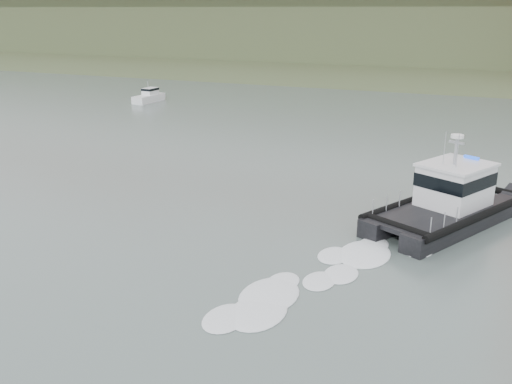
% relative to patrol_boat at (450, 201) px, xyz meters
% --- Properties ---
extents(ground, '(400.00, 400.00, 0.00)m').
position_rel_patrol_boat_xyz_m(ground, '(-8.92, -13.68, -1.45)').
color(ground, '#495753').
rests_on(ground, ground).
extents(headlands, '(500.00, 105.36, 27.12)m').
position_rel_patrol_boat_xyz_m(headlands, '(-8.92, 111.82, 5.59)').
color(headlands, '#3B4C2B').
rests_on(headlands, ground).
extents(patrol_boat, '(9.16, 12.65, 5.80)m').
position_rel_patrol_boat_xyz_m(patrol_boat, '(0.00, 0.00, 0.00)').
color(patrol_boat, black).
rests_on(patrol_boat, ground).
extents(motorboat, '(2.05, 5.67, 3.09)m').
position_rel_patrol_boat_xyz_m(motorboat, '(-44.41, 33.51, -0.68)').
color(motorboat, silver).
rests_on(motorboat, ground).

